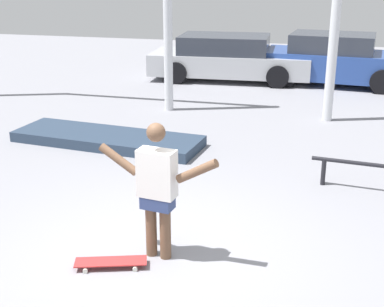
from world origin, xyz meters
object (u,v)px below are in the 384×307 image
skateboarder (157,186)px  parked_car_silver (229,58)px  manual_pad (107,139)px  parked_car_blue (336,60)px  grind_rail (383,171)px  skateboard (111,262)px

skateboarder → parked_car_silver: size_ratio=0.34×
manual_pad → parked_car_silver: (1.07, 6.43, 0.52)m
skateboarder → parked_car_blue: skateboarder is taller
parked_car_silver → parked_car_blue: bearing=-1.4°
grind_rail → parked_car_blue: 7.68m
skateboarder → manual_pad: (-2.18, 3.66, -0.78)m
manual_pad → grind_rail: (4.79, -1.11, 0.24)m
parked_car_silver → parked_car_blue: 2.99m
grind_rail → parked_car_blue: size_ratio=0.50×
grind_rail → parked_car_blue: parked_car_blue is taller
manual_pad → parked_car_blue: size_ratio=0.86×
skateboarder → parked_car_blue: size_ratio=0.38×
grind_rail → parked_car_silver: (-3.72, 7.54, 0.28)m
skateboarder → grind_rail: skateboarder is taller
parked_car_blue → parked_car_silver: bearing=-173.1°
skateboard → manual_pad: (-1.75, 4.02, 0.03)m
grind_rail → parked_car_silver: bearing=116.3°
skateboarder → grind_rail: 3.69m
manual_pad → parked_car_blue: bearing=58.1°
skateboard → parked_car_blue: parked_car_blue is taller
skateboarder → parked_car_silver: 10.16m
skateboarder → parked_car_blue: bearing=87.6°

